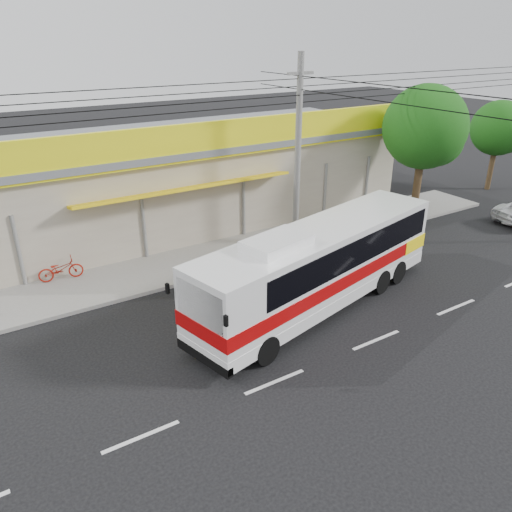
{
  "coord_description": "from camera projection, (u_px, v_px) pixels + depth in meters",
  "views": [
    {
      "loc": [
        -10.63,
        -12.0,
        9.15
      ],
      "look_at": [
        -1.8,
        2.0,
        1.74
      ],
      "focal_mm": 35.0,
      "sensor_mm": 36.0,
      "label": 1
    }
  ],
  "objects": [
    {
      "name": "sidewalk",
      "position": [
        243.0,
        250.0,
        22.78
      ],
      "size": [
        30.0,
        3.2,
        0.15
      ],
      "primitive_type": "cube",
      "color": "slate",
      "rests_on": "ground"
    },
    {
      "name": "coach_bus",
      "position": [
        323.0,
        260.0,
        17.64
      ],
      "size": [
        11.17,
        4.71,
        3.37
      ],
      "rotation": [
        0.0,
        0.0,
        0.23
      ],
      "color": "silver",
      "rests_on": "ground"
    },
    {
      "name": "utility_pole",
      "position": [
        300.0,
        89.0,
        20.7
      ],
      "size": [
        34.0,
        14.0,
        8.5
      ],
      "color": "#5C5C5A",
      "rests_on": "ground"
    },
    {
      "name": "storefront_building",
      "position": [
        188.0,
        176.0,
        26.14
      ],
      "size": [
        22.6,
        9.2,
        5.7
      ],
      "color": "#9E927F",
      "rests_on": "ground"
    },
    {
      "name": "ground",
      "position": [
        327.0,
        308.0,
        18.18
      ],
      "size": [
        120.0,
        120.0,
        0.0
      ],
      "primitive_type": "plane",
      "color": "black",
      "rests_on": "ground"
    },
    {
      "name": "tree_near",
      "position": [
        427.0,
        130.0,
        24.99
      ],
      "size": [
        4.19,
        4.19,
        6.95
      ],
      "color": "#372416",
      "rests_on": "ground"
    },
    {
      "name": "lane_markings",
      "position": [
        376.0,
        340.0,
        16.25
      ],
      "size": [
        50.0,
        0.12,
        0.01
      ],
      "primitive_type": null,
      "color": "silver",
      "rests_on": "ground"
    },
    {
      "name": "motorbike_red",
      "position": [
        61.0,
        269.0,
        19.75
      ],
      "size": [
        1.76,
        0.78,
        0.9
      ],
      "primitive_type": "imported",
      "rotation": [
        0.0,
        0.0,
        1.46
      ],
      "color": "maroon",
      "rests_on": "sidewalk"
    },
    {
      "name": "tree_far",
      "position": [
        500.0,
        130.0,
        30.48
      ],
      "size": [
        3.32,
        3.32,
        5.51
      ],
      "color": "#372416",
      "rests_on": "ground"
    }
  ]
}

